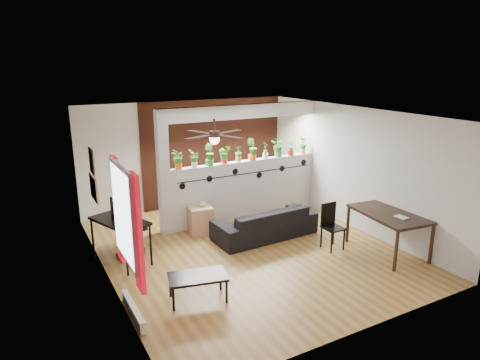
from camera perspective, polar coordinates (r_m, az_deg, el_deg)
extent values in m
cube|color=brown|center=(8.40, 0.94, -9.44)|extent=(6.30, 7.10, 0.10)
cube|color=#B7B7BA|center=(10.58, -7.14, 3.46)|extent=(6.30, 0.04, 2.90)
cube|color=#B7B7BA|center=(5.66, 16.44, -8.07)|extent=(6.30, 0.04, 2.90)
cube|color=#B7B7BA|center=(7.07, -17.86, -3.39)|extent=(0.04, 7.10, 2.90)
cube|color=#B7B7BA|center=(9.45, 14.94, 1.59)|extent=(0.04, 7.10, 2.90)
cube|color=white|center=(7.66, 1.04, 9.18)|extent=(6.30, 7.10, 0.10)
cube|color=#BCBCC1|center=(9.73, 0.70, -1.30)|extent=(3.60, 0.18, 1.35)
cube|color=silver|center=(9.37, 0.74, 9.15)|extent=(3.60, 0.18, 0.30)
cube|color=#BCBCC1|center=(8.82, -10.17, 0.87)|extent=(0.22, 0.20, 2.60)
cube|color=#AD4C32|center=(10.84, -3.10, 3.86)|extent=(3.90, 0.05, 2.60)
cube|color=black|center=(9.54, 0.99, 0.88)|extent=(3.31, 0.01, 0.02)
cylinder|color=black|center=(8.92, -7.69, -0.84)|extent=(0.14, 0.01, 0.14)
cylinder|color=black|center=(9.13, -4.09, 0.17)|extent=(0.14, 0.01, 0.14)
cylinder|color=black|center=(9.38, -0.65, 1.12)|extent=(0.14, 0.01, 0.14)
cylinder|color=black|center=(9.71, 2.58, 0.65)|extent=(0.14, 0.01, 0.14)
cylinder|color=black|center=(10.02, 5.63, 1.53)|extent=(0.14, 0.01, 0.14)
cylinder|color=black|center=(10.35, 8.48, 2.35)|extent=(0.14, 0.01, 0.14)
cube|color=white|center=(5.88, -15.41, -4.46)|extent=(0.02, 0.95, 1.25)
cube|color=silver|center=(5.88, -15.27, -4.44)|extent=(0.04, 1.05, 1.35)
cube|color=red|center=(5.47, -13.52, -6.98)|extent=(0.06, 0.30, 1.55)
cube|color=red|center=(6.38, -15.93, -3.84)|extent=(0.06, 0.30, 1.55)
cube|color=silver|center=(6.52, -14.05, -16.54)|extent=(0.08, 1.00, 0.18)
cube|color=#9C774B|center=(7.95, -18.92, -0.99)|extent=(0.03, 0.60, 0.45)
cube|color=#8C7259|center=(7.78, -19.18, 2.44)|extent=(0.03, 0.30, 0.40)
cube|color=black|center=(7.78, -19.21, 2.44)|extent=(0.02, 0.34, 0.44)
cylinder|color=black|center=(7.05, -3.46, 7.36)|extent=(0.04, 0.04, 0.20)
cylinder|color=black|center=(7.07, -3.44, 6.16)|extent=(0.18, 0.18, 0.10)
sphere|color=white|center=(7.08, -3.43, 5.44)|extent=(0.17, 0.17, 0.17)
cube|color=black|center=(7.31, -1.55, 6.42)|extent=(0.55, 0.29, 0.01)
cube|color=black|center=(7.31, -5.34, 6.36)|extent=(0.29, 0.55, 0.01)
cube|color=black|center=(6.84, -5.45, 5.70)|extent=(0.55, 0.29, 0.01)
cube|color=black|center=(6.84, -1.40, 5.77)|extent=(0.29, 0.55, 0.01)
cylinder|color=orange|center=(8.90, -8.19, 1.82)|extent=(0.15, 0.15, 0.12)
imported|color=#21611B|center=(8.85, -8.24, 3.07)|extent=(0.21, 0.24, 0.32)
cylinder|color=white|center=(9.02, -6.11, 2.09)|extent=(0.13, 0.13, 0.12)
imported|color=#21611B|center=(8.98, -6.14, 3.18)|extent=(0.22, 0.23, 0.27)
cylinder|color=#328B32|center=(9.16, -4.08, 2.34)|extent=(0.17, 0.17, 0.12)
imported|color=#21611B|center=(9.11, -4.11, 3.73)|extent=(0.28, 0.30, 0.37)
cylinder|color=red|center=(9.30, -2.11, 2.58)|extent=(0.14, 0.14, 0.12)
imported|color=#21611B|center=(9.26, -2.12, 3.73)|extent=(0.21, 0.17, 0.30)
cylinder|color=#E9B752|center=(9.46, -0.21, 2.82)|extent=(0.12, 0.12, 0.12)
imported|color=#21611B|center=(9.42, -0.21, 3.82)|extent=(0.18, 0.15, 0.26)
cylinder|color=orange|center=(9.63, 1.63, 3.04)|extent=(0.18, 0.18, 0.12)
imported|color=#21611B|center=(9.58, 1.64, 4.41)|extent=(0.33, 0.32, 0.39)
cylinder|color=white|center=(9.81, 3.41, 3.25)|extent=(0.13, 0.13, 0.12)
imported|color=#21611B|center=(9.77, 3.42, 4.30)|extent=(0.18, 0.21, 0.29)
cylinder|color=green|center=(9.99, 5.12, 3.45)|extent=(0.16, 0.16, 0.12)
imported|color=#21611B|center=(9.95, 5.15, 4.66)|extent=(0.25, 0.28, 0.35)
cylinder|color=#B0261C|center=(10.19, 6.77, 3.64)|extent=(0.14, 0.14, 0.12)
imported|color=#21611B|center=(10.15, 6.80, 4.70)|extent=(0.24, 0.22, 0.30)
cylinder|color=#D8D54C|center=(10.39, 8.35, 3.82)|extent=(0.14, 0.14, 0.12)
imported|color=#21611B|center=(10.36, 8.39, 4.84)|extent=(0.22, 0.24, 0.30)
imported|color=black|center=(8.83, 3.33, -5.72)|extent=(2.08, 0.88, 0.60)
cube|color=tan|center=(9.04, -5.27, -5.32)|extent=(0.52, 0.48, 0.57)
imported|color=gray|center=(8.94, -5.03, -3.24)|extent=(0.14, 0.14, 0.11)
cube|color=black|center=(7.86, -15.77, -5.27)|extent=(0.94, 1.25, 0.04)
cylinder|color=black|center=(7.49, -14.89, -9.63)|extent=(0.04, 0.04, 0.76)
cylinder|color=black|center=(7.75, -11.82, -8.53)|extent=(0.04, 0.04, 0.76)
cylinder|color=black|center=(8.30, -19.03, -7.42)|extent=(0.04, 0.04, 0.76)
cylinder|color=black|center=(8.54, -16.13, -6.51)|extent=(0.04, 0.04, 0.76)
imported|color=black|center=(7.96, -16.08, -4.17)|extent=(0.32, 0.16, 0.18)
cylinder|color=black|center=(8.32, -14.22, -9.49)|extent=(0.58, 0.58, 0.04)
cylinder|color=black|center=(8.22, -14.34, -7.93)|extent=(0.07, 0.07, 0.49)
cube|color=black|center=(8.12, -14.47, -6.19)|extent=(0.58, 0.58, 0.08)
cube|color=black|center=(8.19, -15.36, -3.73)|extent=(0.45, 0.18, 0.54)
cube|color=black|center=(8.43, 19.27, -4.30)|extent=(1.03, 1.53, 0.05)
cylinder|color=black|center=(7.86, 20.08, -8.95)|extent=(0.06, 0.06, 0.74)
cylinder|color=black|center=(8.39, 24.17, -7.82)|extent=(0.06, 0.06, 0.74)
cylinder|color=black|center=(8.82, 14.18, -5.74)|extent=(0.06, 0.06, 0.74)
cylinder|color=black|center=(9.29, 18.16, -4.94)|extent=(0.06, 0.06, 0.74)
imported|color=gray|center=(8.16, 20.37, -4.78)|extent=(0.18, 0.23, 0.02)
cube|color=black|center=(8.40, 12.31, -6.28)|extent=(0.36, 0.36, 0.03)
cube|color=black|center=(8.43, 11.70, -4.44)|extent=(0.34, 0.03, 0.46)
cube|color=black|center=(8.28, 12.10, -8.19)|extent=(0.02, 0.02, 0.43)
cube|color=black|center=(8.47, 13.69, -7.74)|extent=(0.02, 0.02, 0.43)
cube|color=black|center=(8.41, 10.85, -6.09)|extent=(0.02, 0.02, 0.87)
cube|color=black|center=(8.60, 12.44, -5.70)|extent=(0.02, 0.02, 0.87)
cube|color=black|center=(6.60, -5.66, -12.72)|extent=(0.96, 0.67, 0.04)
cylinder|color=black|center=(6.48, -8.87, -15.48)|extent=(0.04, 0.04, 0.37)
cylinder|color=black|center=(6.59, -1.79, -14.70)|extent=(0.04, 0.04, 0.37)
cylinder|color=black|center=(6.83, -9.28, -13.76)|extent=(0.04, 0.04, 0.37)
cylinder|color=black|center=(6.93, -2.60, -13.06)|extent=(0.04, 0.04, 0.37)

